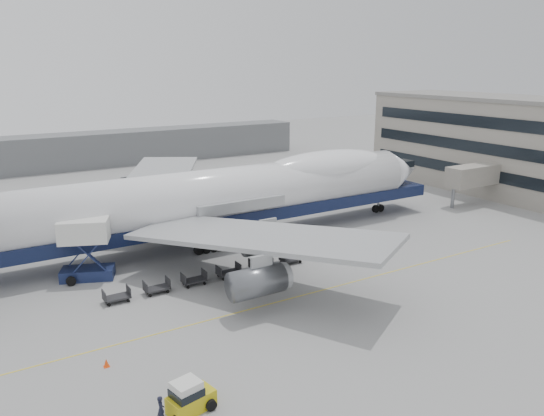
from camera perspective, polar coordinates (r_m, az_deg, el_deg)
ground at (r=54.55m, az=0.20°, el=-7.02°), size 260.00×260.00×0.00m
apron_line at (r=49.94m, az=3.84°, el=-9.22°), size 60.00×0.15×0.01m
hangar at (r=115.52m, az=-22.88°, el=5.47°), size 110.00×8.00×7.00m
airliner at (r=63.15m, az=-5.00°, el=1.39°), size 67.00×55.30×19.98m
catering_truck at (r=55.18m, az=-19.46°, el=-3.84°), size 5.60×4.72×6.11m
baggage_tug at (r=34.77m, az=-8.88°, el=-19.49°), size 3.10×2.07×2.09m
ground_worker at (r=34.14m, az=-11.86°, el=-20.45°), size 0.45×0.66×1.79m
traffic_cone at (r=40.59m, az=-17.40°, el=-15.62°), size 0.41×0.41×0.61m
dolly_0 at (r=50.05m, az=-16.37°, el=-9.12°), size 2.30×1.35×1.30m
dolly_1 at (r=50.99m, az=-12.29°, el=-8.38°), size 2.30×1.35×1.30m
dolly_2 at (r=52.17m, az=-8.39°, el=-7.62°), size 2.30×1.35×1.30m
dolly_3 at (r=53.59m, az=-4.69°, el=-6.87°), size 2.30×1.35×1.30m
dolly_4 at (r=55.23m, az=-1.22°, el=-6.14°), size 2.30×1.35×1.30m
dolly_5 at (r=57.06m, az=2.04°, el=-5.43°), size 2.30×1.35×1.30m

